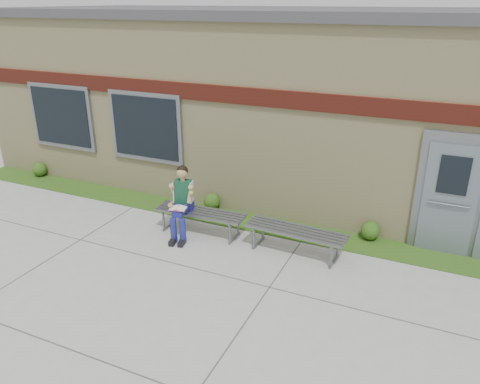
% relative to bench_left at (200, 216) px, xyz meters
% --- Properties ---
extents(ground, '(80.00, 80.00, 0.00)m').
position_rel_bench_left_xyz_m(ground, '(0.98, -1.76, -0.37)').
color(ground, '#9E9E99').
rests_on(ground, ground).
extents(grass_strip, '(16.00, 0.80, 0.02)m').
position_rel_bench_left_xyz_m(grass_strip, '(0.98, 0.84, -0.36)').
color(grass_strip, '#2B4B14').
rests_on(grass_strip, ground).
extents(school_building, '(16.20, 6.22, 4.20)m').
position_rel_bench_left_xyz_m(school_building, '(0.98, 4.23, 1.73)').
color(school_building, beige).
rests_on(school_building, ground).
extents(bench_left, '(1.86, 0.57, 0.48)m').
position_rel_bench_left_xyz_m(bench_left, '(0.00, 0.00, 0.00)').
color(bench_left, slate).
rests_on(bench_left, ground).
extents(bench_right, '(1.91, 0.62, 0.49)m').
position_rel_bench_left_xyz_m(bench_right, '(2.00, 0.00, 0.01)').
color(bench_right, slate).
rests_on(bench_right, ground).
extents(girl, '(0.56, 0.88, 1.42)m').
position_rel_bench_left_xyz_m(girl, '(-0.29, -0.21, 0.37)').
color(girl, navy).
rests_on(girl, ground).
extents(shrub_west, '(0.37, 0.37, 0.37)m').
position_rel_bench_left_xyz_m(shrub_west, '(-5.48, 1.09, -0.17)').
color(shrub_west, '#2B4B14').
rests_on(shrub_west, grass_strip).
extents(shrub_mid, '(0.37, 0.37, 0.37)m').
position_rel_bench_left_xyz_m(shrub_mid, '(-0.31, 1.09, -0.17)').
color(shrub_mid, '#2B4B14').
rests_on(shrub_mid, grass_strip).
extents(shrub_east, '(0.37, 0.37, 0.37)m').
position_rel_bench_left_xyz_m(shrub_east, '(3.18, 1.09, -0.16)').
color(shrub_east, '#2B4B14').
rests_on(shrub_east, grass_strip).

